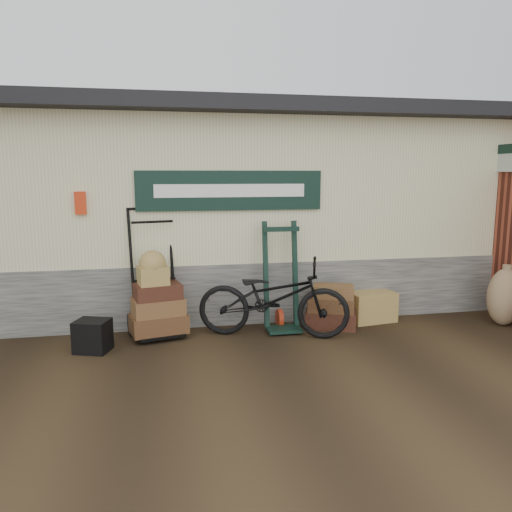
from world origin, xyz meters
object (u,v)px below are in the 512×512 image
Objects in this scene: suitcase_stack at (331,306)px; green_barrow at (281,277)px; wicker_hamper at (371,306)px; black_trunk at (93,336)px; porter_trolley at (154,271)px; bicycle at (273,294)px.

green_barrow is at bearing 178.02° from suitcase_stack.
suitcase_stack reaches higher than wicker_hamper.
wicker_hamper reaches higher than black_trunk.
porter_trolley reaches higher than black_trunk.
black_trunk is 2.37m from bicycle.
wicker_hamper is 3.96m from black_trunk.
black_trunk is (-3.92, -0.56, -0.02)m from wicker_hamper.
green_barrow reaches higher than black_trunk.
black_trunk is at bearing 111.41° from bicycle.
wicker_hamper is at bearing 15.06° from suitcase_stack.
suitcase_stack is 0.72m from wicker_hamper.
green_barrow is at bearing -173.53° from wicker_hamper.
wicker_hamper is at bearing 6.40° from green_barrow.
bicycle is at bearing -27.79° from porter_trolley.
bicycle is (-1.60, -0.42, 0.37)m from wicker_hamper.
porter_trolley is 0.87× the size of bicycle.
porter_trolley is at bearing 174.55° from green_barrow.
porter_trolley is 1.17m from black_trunk.
black_trunk is (-2.50, -0.40, -0.56)m from green_barrow.
suitcase_stack is 3.26m from black_trunk.
black_trunk is at bearing -171.85° from wicker_hamper.
green_barrow is 0.75× the size of bicycle.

